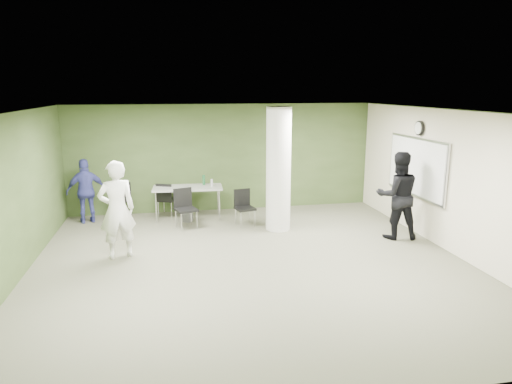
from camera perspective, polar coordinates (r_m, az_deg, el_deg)
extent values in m
plane|color=#595946|center=(8.60, -0.62, -8.94)|extent=(8.00, 8.00, 0.00)
plane|color=white|center=(8.00, -0.67, 10.04)|extent=(8.00, 8.00, 0.00)
cube|color=#374C23|center=(12.08, -4.07, 4.28)|extent=(8.00, 2.80, 0.02)
cube|color=#374C23|center=(8.46, -28.37, -0.95)|extent=(0.02, 8.00, 2.80)
cube|color=beige|center=(9.72, 23.24, 1.17)|extent=(0.02, 8.00, 2.80)
cylinder|color=silver|center=(10.31, 2.83, 2.82)|extent=(0.56, 0.56, 2.80)
cube|color=silver|center=(10.66, 19.41, 2.98)|extent=(0.04, 2.30, 1.30)
cube|color=white|center=(10.65, 19.29, 2.98)|extent=(0.02, 2.20, 1.20)
cylinder|color=black|center=(10.56, 19.75, 7.53)|extent=(0.05, 0.32, 0.32)
cylinder|color=white|center=(10.54, 19.61, 7.53)|extent=(0.02, 0.26, 0.26)
cube|color=#989893|center=(11.42, -8.54, 0.53)|extent=(1.74, 0.84, 0.04)
cylinder|color=silver|center=(11.26, -12.38, -1.91)|extent=(0.04, 0.04, 0.76)
cylinder|color=silver|center=(11.24, -4.60, -1.68)|extent=(0.04, 0.04, 0.76)
cylinder|color=silver|center=(11.84, -12.16, -1.18)|extent=(0.04, 0.04, 0.76)
cylinder|color=silver|center=(11.81, -4.76, -0.96)|extent=(0.04, 0.04, 0.76)
cylinder|color=#1D572D|center=(11.58, -6.55, 1.51)|extent=(0.07, 0.07, 0.25)
cylinder|color=#B2B2B7|center=(11.40, -5.54, 1.17)|extent=(0.06, 0.06, 0.18)
cylinder|color=#4C4C4C|center=(11.31, -8.54, -2.89)|extent=(0.27, 0.27, 0.31)
cube|color=black|center=(11.89, -16.67, -1.01)|extent=(0.61, 0.61, 0.05)
cube|color=black|center=(11.64, -16.42, -0.01)|extent=(0.42, 0.22, 0.45)
cylinder|color=silver|center=(12.18, -16.03, -1.79)|extent=(0.02, 0.02, 0.43)
cylinder|color=silver|center=(12.07, -17.75, -2.04)|extent=(0.02, 0.02, 0.43)
cylinder|color=silver|center=(11.83, -15.42, -2.19)|extent=(0.02, 0.02, 0.43)
cylinder|color=silver|center=(11.72, -17.19, -2.45)|extent=(0.02, 0.02, 0.43)
cube|color=black|center=(11.84, -11.02, -0.93)|extent=(0.57, 0.57, 0.05)
cube|color=black|center=(11.61, -11.45, -0.03)|extent=(0.39, 0.20, 0.42)
cylinder|color=silver|center=(11.98, -9.85, -1.80)|extent=(0.02, 0.02, 0.40)
cylinder|color=silver|center=(12.12, -11.41, -1.70)|extent=(0.02, 0.02, 0.40)
cylinder|color=silver|center=(11.66, -10.51, -2.23)|extent=(0.02, 0.02, 0.40)
cylinder|color=silver|center=(11.80, -12.10, -2.12)|extent=(0.02, 0.02, 0.40)
cube|color=black|center=(10.67, -8.73, -2.20)|extent=(0.58, 0.58, 0.05)
cube|color=black|center=(10.80, -9.16, -0.67)|extent=(0.43, 0.17, 0.45)
cylinder|color=silver|center=(10.50, -9.30, -3.80)|extent=(0.02, 0.02, 0.43)
cylinder|color=silver|center=(10.63, -7.38, -3.54)|extent=(0.02, 0.02, 0.43)
cylinder|color=silver|center=(10.85, -9.98, -3.29)|extent=(0.02, 0.02, 0.43)
cylinder|color=silver|center=(10.97, -8.10, -3.04)|extent=(0.02, 0.02, 0.43)
cube|color=black|center=(10.79, -1.38, -2.08)|extent=(0.50, 0.50, 0.05)
cube|color=black|center=(10.91, -1.76, -0.67)|extent=(0.40, 0.12, 0.41)
cylinder|color=silver|center=(10.63, -1.90, -3.52)|extent=(0.02, 0.02, 0.39)
cylinder|color=silver|center=(10.76, -0.16, -3.32)|extent=(0.02, 0.02, 0.39)
cylinder|color=silver|center=(10.94, -2.56, -3.05)|extent=(0.02, 0.02, 0.39)
cylinder|color=silver|center=(11.07, -0.87, -2.85)|extent=(0.02, 0.02, 0.39)
imported|color=white|center=(9.02, -16.99, -2.15)|extent=(0.80, 0.65, 1.89)
imported|color=black|center=(10.23, 17.29, -0.42)|extent=(1.03, 0.87, 1.89)
imported|color=#393D8F|center=(11.68, -20.43, 0.11)|extent=(0.98, 0.60, 1.56)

